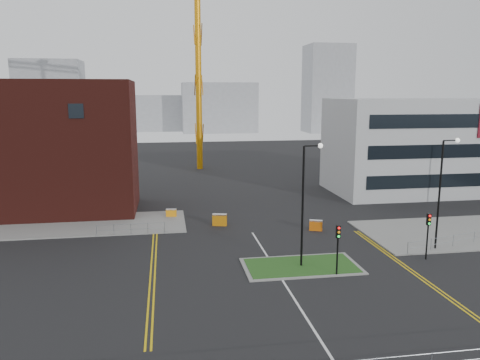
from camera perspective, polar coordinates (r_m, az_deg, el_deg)
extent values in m
plane|color=black|center=(28.02, 8.19, -16.47)|extent=(200.00, 200.00, 0.00)
cube|color=slate|center=(49.06, -23.39, -5.25)|extent=(28.00, 8.00, 0.12)
cube|color=slate|center=(35.54, 7.46, -10.37)|extent=(8.60, 4.60, 0.08)
cube|color=#214D19|center=(35.54, 7.46, -10.34)|extent=(8.00, 4.00, 0.12)
cube|color=#481712|center=(53.53, -22.39, 3.66)|extent=(18.00, 10.00, 14.00)
cube|color=black|center=(47.52, -19.36, 7.94)|extent=(1.40, 0.10, 1.40)
cube|color=#ACAFB1|center=(65.50, 21.97, 3.93)|extent=(25.00, 12.00, 12.00)
cube|color=black|center=(60.94, 24.63, -0.04)|extent=(22.00, 0.10, 1.60)
cube|color=black|center=(60.46, 24.88, 3.23)|extent=(22.00, 0.10, 1.60)
cube|color=black|center=(60.17, 25.14, 6.53)|extent=(22.00, 0.10, 1.60)
cylinder|color=orange|center=(79.21, -5.12, 14.81)|extent=(1.00, 1.00, 37.26)
cylinder|color=black|center=(34.21, 7.64, -3.38)|extent=(0.16, 0.16, 9.00)
cylinder|color=black|center=(33.60, 8.81, 4.14)|extent=(1.20, 0.10, 0.10)
sphere|color=silver|center=(33.79, 9.78, 4.15)|extent=(0.36, 0.36, 0.36)
cylinder|color=black|center=(40.96, 23.11, -1.83)|extent=(0.16, 0.16, 9.00)
cylinder|color=black|center=(40.63, 24.29, 4.42)|extent=(1.20, 0.10, 0.10)
sphere|color=silver|center=(40.96, 24.99, 4.41)|extent=(0.36, 0.36, 0.36)
cylinder|color=black|center=(33.88, 11.77, -8.94)|extent=(0.12, 0.12, 3.00)
cube|color=black|center=(33.36, 11.88, -6.19)|extent=(0.28, 0.22, 0.90)
sphere|color=red|center=(33.16, 11.98, -5.75)|extent=(0.18, 0.18, 0.18)
sphere|color=orange|center=(33.25, 11.96, -6.25)|extent=(0.18, 0.18, 0.18)
sphere|color=#0CCC33|center=(33.33, 11.94, -6.74)|extent=(0.18, 0.18, 0.18)
cylinder|color=black|center=(39.01, 21.85, -6.88)|extent=(0.12, 0.12, 3.00)
cube|color=black|center=(38.56, 22.02, -4.47)|extent=(0.28, 0.22, 0.90)
sphere|color=red|center=(38.38, 22.15, -4.08)|extent=(0.18, 0.18, 0.18)
sphere|color=orange|center=(38.45, 22.12, -4.52)|extent=(0.18, 0.18, 0.18)
sphere|color=#0CCC33|center=(38.53, 22.09, -4.95)|extent=(0.18, 0.18, 0.18)
cylinder|color=gray|center=(43.49, -13.18, -5.24)|extent=(6.00, 0.04, 0.04)
cylinder|color=gray|center=(43.63, -13.16, -5.88)|extent=(6.00, 0.04, 0.04)
cylinder|color=gray|center=(43.96, -17.08, -5.95)|extent=(0.05, 0.05, 1.10)
cylinder|color=gray|center=(43.50, -9.19, -5.78)|extent=(0.05, 0.05, 1.10)
cylinder|color=gray|center=(39.63, 19.76, -7.92)|extent=(0.05, 0.05, 1.10)
cube|color=silver|center=(29.73, 7.02, -14.76)|extent=(0.15, 30.00, 0.01)
cube|color=gold|center=(36.10, -10.77, -10.20)|extent=(0.12, 24.00, 0.01)
cube|color=gold|center=(36.09, -10.29, -10.19)|extent=(0.12, 24.00, 0.01)
cube|color=gold|center=(36.64, 19.89, -10.34)|extent=(0.12, 20.00, 0.01)
cube|color=gold|center=(36.78, 20.30, -10.29)|extent=(0.12, 20.00, 0.01)
cube|color=gray|center=(147.38, -22.05, 9.13)|extent=(18.00, 12.00, 22.00)
cube|color=gray|center=(154.86, -2.56, 8.80)|extent=(24.00, 12.00, 16.00)
cube|color=gray|center=(157.84, 10.60, 10.85)|extent=(14.00, 12.00, 28.00)
cube|color=gray|center=(163.92, -9.29, 8.07)|extent=(30.00, 12.00, 12.00)
cube|color=orange|center=(48.96, -8.38, -4.04)|extent=(1.11, 0.49, 0.89)
cube|color=silver|center=(48.86, -8.39, -3.58)|extent=(1.11, 0.49, 0.11)
cube|color=#C5720A|center=(45.54, -2.50, -4.88)|extent=(1.45, 0.79, 1.15)
cube|color=silver|center=(45.41, -2.50, -4.25)|extent=(1.45, 0.79, 0.14)
cube|color=#CD5B0B|center=(44.49, 9.23, -5.48)|extent=(1.26, 0.80, 0.99)
cube|color=silver|center=(44.37, 9.25, -4.93)|extent=(1.26, 0.80, 0.12)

